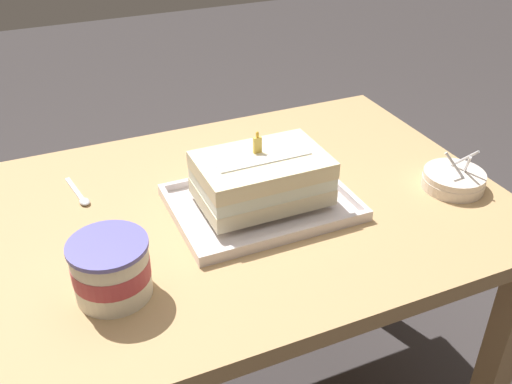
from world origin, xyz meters
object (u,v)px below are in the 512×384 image
object	(u,v)px
bowl_stack	(454,180)
foil_tray	(262,204)
birthday_cake	(262,178)
ice_cream_tub	(111,269)
serving_spoon_near_tray	(81,197)

from	to	relation	value
bowl_stack	foil_tray	bearing A→B (deg)	166.83
birthday_cake	foil_tray	bearing A→B (deg)	90.00
foil_tray	ice_cream_tub	distance (m)	0.37
foil_tray	birthday_cake	bearing A→B (deg)	-90.00
serving_spoon_near_tray	bowl_stack	bearing A→B (deg)	-20.34
foil_tray	bowl_stack	world-z (taller)	bowl_stack
foil_tray	bowl_stack	distance (m)	0.43
foil_tray	serving_spoon_near_tray	xyz separation A→B (m)	(-0.34, 0.18, -0.00)
bowl_stack	serving_spoon_near_tray	distance (m)	0.81
bowl_stack	serving_spoon_near_tray	world-z (taller)	bowl_stack
ice_cream_tub	bowl_stack	bearing A→B (deg)	3.15
foil_tray	birthday_cake	size ratio (longest dim) A/B	1.42
foil_tray	serving_spoon_near_tray	world-z (taller)	foil_tray
birthday_cake	ice_cream_tub	distance (m)	0.37
birthday_cake	bowl_stack	size ratio (longest dim) A/B	1.92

